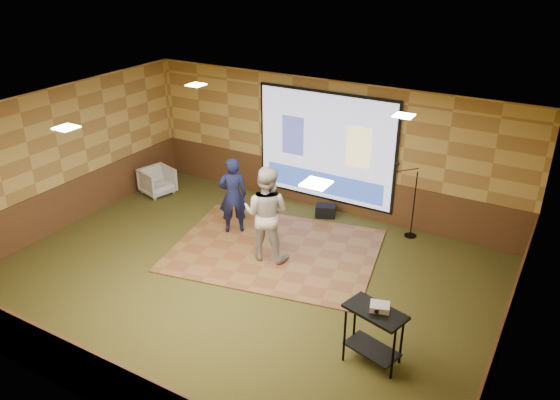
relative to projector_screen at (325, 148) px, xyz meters
The scene contains 19 objects.
ground 3.74m from the projector_screen, 90.00° to the right, with size 9.00×9.00×0.00m, color #373E1C.
room_shell 3.49m from the projector_screen, 90.00° to the right, with size 9.04×7.04×3.02m.
wainscot_back 1.00m from the projector_screen, 90.00° to the left, with size 9.00×0.04×0.95m, color #53311B.
wainscot_front 6.99m from the projector_screen, 90.00° to the right, with size 9.00×0.04×0.95m, color #53311B.
wainscot_left 5.73m from the projector_screen, 142.51° to the right, with size 0.04×7.00×0.95m, color #53311B.
wainscot_right 5.73m from the projector_screen, 37.49° to the right, with size 0.04×7.00×0.95m, color #53311B.
projector_screen is the anchor object (origin of this frame).
downlight_nw 3.12m from the projector_screen, 143.35° to the right, with size 0.32×0.32×0.02m, color #FFEBBF.
downlight_ne 3.12m from the projector_screen, 36.65° to the right, with size 0.32×0.32×0.02m, color #FFEBBF.
downlight_sw 5.61m from the projector_screen, 114.02° to the right, with size 0.32×0.32×0.02m, color #FFEBBF.
downlight_se 5.61m from the projector_screen, 65.98° to the right, with size 0.32×0.32×0.02m, color #FFEBBF.
dance_floor 2.67m from the projector_screen, 89.47° to the right, with size 3.98×3.04×0.03m, color brown.
player_left 2.37m from the projector_screen, 120.14° to the right, with size 0.60×0.39×1.65m, color #151941.
player_right 2.60m from the projector_screen, 89.66° to the right, with size 0.92×0.71×1.89m, color beige.
av_table 5.23m from the projector_screen, 56.16° to the right, with size 0.87×0.46×0.92m.
projector 5.17m from the projector_screen, 55.49° to the right, with size 0.27×0.23×0.09m, color silver.
mic_stand 2.36m from the projector_screen, ahead, with size 0.62×0.25×1.58m.
banquet_chair 4.24m from the projector_screen, 161.49° to the right, with size 0.71×0.73×0.66m, color gray.
duffel_bag 1.40m from the projector_screen, 56.45° to the right, with size 0.44×0.30×0.28m, color black.
Camera 1 is at (4.84, -6.96, 5.61)m, focal length 35.00 mm.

